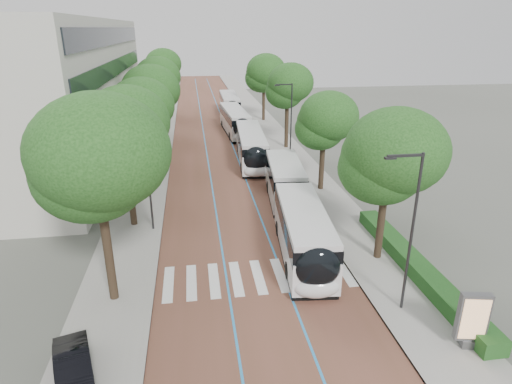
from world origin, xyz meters
TOP-DOWN VIEW (x-y plane):
  - ground at (0.00, 0.00)m, footprint 160.00×160.00m
  - road at (0.00, 40.00)m, footprint 11.00×140.00m
  - sidewalk_left at (-7.50, 40.00)m, footprint 4.00×140.00m
  - sidewalk_right at (7.50, 40.00)m, footprint 4.00×140.00m
  - kerb_left at (-5.60, 40.00)m, footprint 0.20×140.00m
  - kerb_right at (5.60, 40.00)m, footprint 0.20×140.00m
  - zebra_crossing at (0.20, 1.00)m, footprint 10.55×3.60m
  - lane_line_left at (-1.60, 40.00)m, footprint 0.12×126.00m
  - lane_line_right at (1.60, 40.00)m, footprint 0.12×126.00m
  - office_building at (-19.47, 28.00)m, footprint 18.11×40.00m
  - hedge at (9.10, 0.00)m, footprint 1.20×14.00m
  - streetlight_near at (6.62, -3.00)m, footprint 1.82×0.20m
  - streetlight_far at (6.62, 22.00)m, footprint 1.82×0.20m
  - lamp_post_left at (-6.10, 8.00)m, footprint 0.14×0.14m
  - trees_left at (-7.50, 24.76)m, footprint 6.37×61.12m
  - trees_right at (7.70, 22.60)m, footprint 5.77×47.74m
  - lead_bus at (3.56, 6.60)m, footprint 4.24×18.55m
  - bus_queued_0 at (2.86, 22.84)m, footprint 3.25×12.52m
  - bus_queued_1 at (2.58, 35.93)m, footprint 3.14×12.51m
  - bus_queued_2 at (3.06, 49.06)m, footprint 2.69×12.43m
  - ad_panel at (8.35, -6.06)m, footprint 1.34×0.61m
  - parked_car at (-8.13, -5.60)m, footprint 2.42×4.08m

SIDE VIEW (x-z plane):
  - ground at x=0.00m, z-range 0.00..0.00m
  - road at x=0.00m, z-range 0.00..0.02m
  - lane_line_left at x=-1.60m, z-range 0.02..0.03m
  - lane_line_right at x=1.60m, z-range 0.02..0.03m
  - zebra_crossing at x=0.20m, z-range 0.02..0.03m
  - sidewalk_left at x=-7.50m, z-range 0.00..0.12m
  - sidewalk_right at x=7.50m, z-range 0.00..0.12m
  - kerb_left at x=-5.60m, z-range -0.01..0.13m
  - kerb_right at x=5.60m, z-range -0.01..0.13m
  - hedge at x=9.10m, z-range 0.12..0.92m
  - parked_car at x=-8.13m, z-range 0.12..1.39m
  - ad_panel at x=8.35m, z-range 0.19..2.87m
  - bus_queued_0 at x=2.86m, z-range 0.02..3.22m
  - bus_queued_1 at x=2.58m, z-range 0.02..3.22m
  - bus_queued_2 at x=3.06m, z-range 0.02..3.22m
  - lead_bus at x=3.56m, z-range 0.03..3.23m
  - lamp_post_left at x=-6.10m, z-range 0.12..8.12m
  - streetlight_near at x=6.62m, z-range 0.82..8.82m
  - streetlight_far at x=6.62m, z-range 0.82..8.82m
  - trees_right at x=7.70m, z-range 1.83..11.03m
  - trees_left at x=-7.50m, z-range 1.75..11.81m
  - office_building at x=-19.47m, z-range 0.00..14.00m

